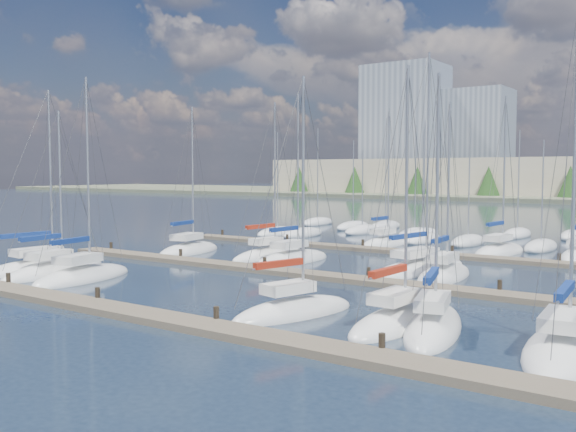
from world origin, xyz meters
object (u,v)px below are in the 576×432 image
Objects in this scene: sailboat_h at (189,250)px; sailboat_e at (398,322)px; sailboat_g at (567,349)px; sailboat_d at (294,311)px; sailboat_p at (499,251)px; sailboat_l at (444,275)px; sailboat_c at (83,277)px; sailboat_f at (433,327)px; sailboat_k at (419,269)px; sailboat_a at (43,268)px; sailboat_o at (385,243)px; sailboat_i at (269,255)px; sailboat_j at (292,259)px; sailboat_b at (54,272)px.

sailboat_e is (25.22, -13.20, 0.01)m from sailboat_h.
sailboat_g reaches higher than sailboat_d.
sailboat_p reaches higher than sailboat_l.
sailboat_c is 1.10× the size of sailboat_e.
sailboat_k is at bearing 99.73° from sailboat_f.
sailboat_a reaches higher than sailboat_h.
sailboat_f is at bearing -36.67° from sailboat_h.
sailboat_p is 1.17× the size of sailboat_f.
sailboat_i is (-3.60, -12.61, 0.00)m from sailboat_o.
sailboat_j is at bearing -90.91° from sailboat_o.
sailboat_c is 28.22m from sailboat_g.
sailboat_k is 15.59m from sailboat_d.
sailboat_o is at bearing 134.32° from sailboat_k.
sailboat_c is 16.42m from sailboat_d.
sailboat_h is at bearing -174.05° from sailboat_j.
sailboat_j is 1.10× the size of sailboat_e.
sailboat_a reaches higher than sailboat_i.
sailboat_c is at bearing -148.91° from sailboat_l.
sailboat_h is at bearing 86.32° from sailboat_b.
sailboat_k is at bearing 30.69° from sailboat_b.
sailboat_p is at bearing 49.75° from sailboat_i.
sailboat_j is 13.36m from sailboat_o.
sailboat_p reaches higher than sailboat_f.
sailboat_i reaches higher than sailboat_l.
sailboat_h is at bearing -125.72° from sailboat_o.
sailboat_p reaches higher than sailboat_o.
sailboat_k is 19.40m from sailboat_g.
sailboat_g is 34.53m from sailboat_o.
sailboat_l reaches higher than sailboat_f.
sailboat_i is (-2.69, 0.72, 0.01)m from sailboat_j.
sailboat_b is (-18.94, -14.83, -0.01)m from sailboat_k.
sailboat_e is at bearing -77.41° from sailboat_p.
sailboat_c reaches higher than sailboat_l.
sailboat_e is at bearing 26.04° from sailboat_d.
sailboat_l is (21.25, 13.39, 0.00)m from sailboat_b.
sailboat_g is at bearing -10.79° from sailboat_c.
sailboat_a reaches higher than sailboat_e.
sailboat_k reaches higher than sailboat_d.
sailboat_e is (15.08, -13.64, 0.00)m from sailboat_j.
sailboat_e is (3.94, -27.27, 0.00)m from sailboat_p.
sailboat_h is 0.99× the size of sailboat_a.
sailboat_p is 1.05× the size of sailboat_a.
sailboat_p is at bearing 85.55° from sailboat_f.
sailboat_p is at bearing 46.05° from sailboat_b.
sailboat_f is (19.39, -14.37, -0.01)m from sailboat_i.
sailboat_b is (0.86, -13.42, -0.00)m from sailboat_h.
sailboat_d is at bearing 0.61° from sailboat_a.
sailboat_i is 24.13m from sailboat_f.
sailboat_o reaches higher than sailboat_e.
sailboat_a reaches higher than sailboat_d.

